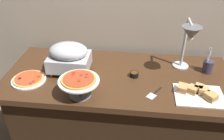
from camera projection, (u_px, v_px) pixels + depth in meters
The scene contains 11 objects.
ground_plane at pixel (117, 138), 2.42m from camera, with size 8.00×8.00×0.00m, color brown.
back_wall at pixel (124, 5), 2.19m from camera, with size 4.40×0.04×2.40m, color tan.
buffet_table at pixel (118, 109), 2.21m from camera, with size 1.90×0.84×0.76m.
chafing_dish at pixel (69, 56), 1.98m from camera, with size 0.34×0.26×0.27m.
heat_lamp at pixel (189, 37), 1.83m from camera, with size 0.15×0.32×0.45m.
pizza_plate_front at pixel (29, 79), 1.94m from camera, with size 0.28×0.28×0.03m.
pizza_plate_center at pixel (79, 82), 1.71m from camera, with size 0.30×0.30×0.16m.
sandwich_platter at pixel (198, 93), 1.77m from camera, with size 0.36×0.27×0.06m.
sauce_cup_near at pixel (134, 74), 1.99m from camera, with size 0.07×0.07×0.04m.
utensil_holder at pixel (208, 66), 2.02m from camera, with size 0.08×0.08×0.23m.
serving_spatula at pixel (154, 94), 1.80m from camera, with size 0.12×0.16×0.01m.
Camera 1 is at (0.14, -1.67, 1.88)m, focal length 38.41 mm.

